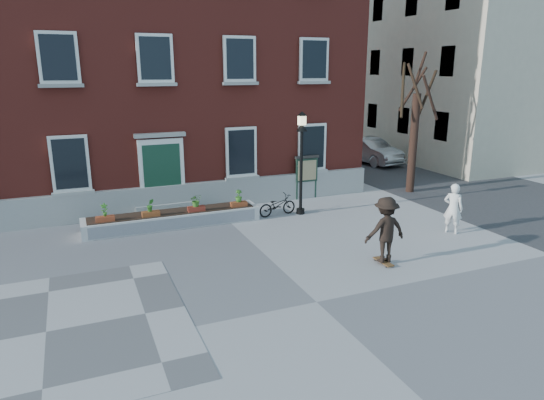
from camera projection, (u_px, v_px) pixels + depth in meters
name	position (u px, v px, depth m)	size (l,w,h in m)	color
ground	(317.00, 302.00, 11.71)	(100.00, 100.00, 0.00)	gray
checker_patch	(46.00, 332.00, 10.37)	(6.00, 6.00, 0.01)	#535355
bicycle	(277.00, 205.00, 18.48)	(0.54, 1.55, 0.82)	black
parked_car	(369.00, 150.00, 28.71)	(1.58, 4.53, 1.49)	#AEB0B3
bystander	(453.00, 208.00, 16.42)	(0.63, 0.42, 1.74)	silver
brick_building	(135.00, 49.00, 21.75)	(18.40, 10.85, 12.60)	maroon
planter_assembly	(174.00, 218.00, 17.28)	(6.20, 1.12, 1.15)	silver
bare_tree	(414.00, 131.00, 21.45)	(1.83, 1.83, 6.16)	#311D15
side_street	(415.00, 45.00, 34.15)	(15.20, 36.00, 14.50)	#3A3A3D
lamp_post	(301.00, 149.00, 18.14)	(0.40, 0.40, 3.93)	black
notice_board	(307.00, 170.00, 20.69)	(1.10, 0.16, 1.87)	black
skateboarder	(385.00, 230.00, 13.74)	(1.27, 0.78, 1.99)	brown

